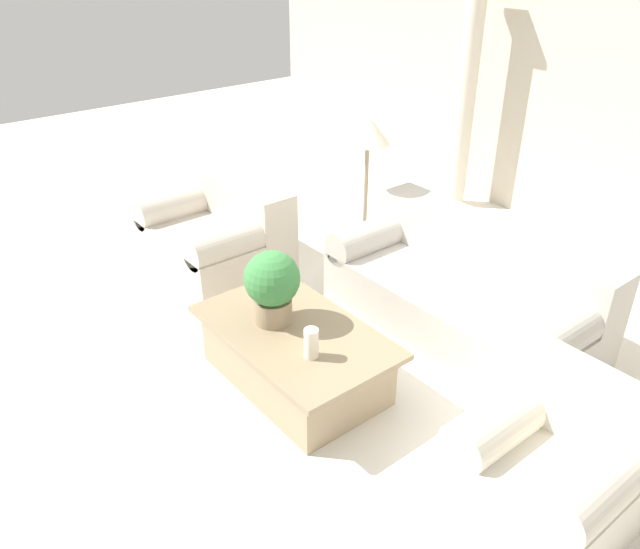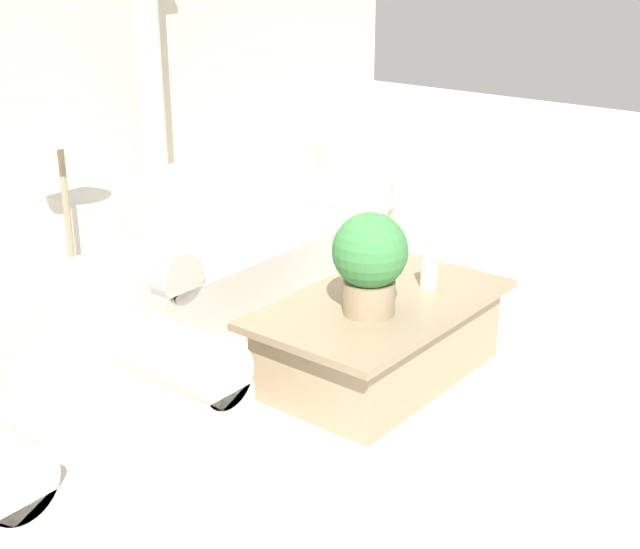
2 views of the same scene
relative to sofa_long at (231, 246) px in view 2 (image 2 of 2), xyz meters
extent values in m
plane|color=silver|center=(-0.27, -0.85, -0.34)|extent=(16.00, 16.00, 0.00)
cube|color=#B7B2A8|center=(0.00, -0.06, -0.12)|extent=(2.05, 0.95, 0.44)
cube|color=#B7B2A8|center=(0.00, 0.25, 0.29)|extent=(2.05, 0.33, 0.38)
cylinder|color=#B7B2A8|center=(-0.89, -0.06, 0.18)|extent=(0.28, 0.95, 0.28)
cylinder|color=#B7B2A8|center=(0.89, -0.06, 0.18)|extent=(0.28, 0.95, 0.28)
cube|color=beige|center=(-2.00, -0.99, -0.12)|extent=(1.23, 0.95, 0.44)
cube|color=beige|center=(-2.00, -0.69, 0.29)|extent=(1.23, 0.33, 0.38)
cylinder|color=beige|center=(-1.52, -0.99, 0.18)|extent=(0.28, 0.95, 0.28)
cube|color=#998466|center=(-0.31, -1.36, -0.14)|extent=(1.21, 0.73, 0.39)
cube|color=#897759|center=(-0.31, -1.36, 0.07)|extent=(1.38, 0.83, 0.04)
cylinder|color=#937F60|center=(-0.48, -1.41, 0.17)|extent=(0.25, 0.25, 0.17)
sphere|color=#387A3D|center=(-0.48, -1.41, 0.42)|extent=(0.37, 0.37, 0.37)
cylinder|color=silver|center=(-0.01, -1.45, 0.19)|extent=(0.09, 0.09, 0.20)
cylinder|color=gray|center=(-1.16, 0.03, -0.32)|extent=(0.24, 0.24, 0.03)
cylinder|color=gray|center=(-1.16, 0.03, 0.28)|extent=(0.04, 0.04, 1.18)
cone|color=beige|center=(-1.16, 0.03, 0.98)|extent=(0.36, 0.36, 0.22)
cylinder|color=beige|center=(1.09, 1.92, 0.81)|extent=(0.20, 0.20, 2.30)
cube|color=beige|center=(1.39, -1.01, -0.12)|extent=(0.82, 0.81, 0.44)
cube|color=beige|center=(1.39, -0.75, 0.27)|extent=(0.82, 0.28, 0.35)
cylinder|color=beige|center=(1.12, -1.01, 0.15)|extent=(0.28, 0.81, 0.28)
cylinder|color=beige|center=(1.66, -1.01, 0.15)|extent=(0.28, 0.81, 0.28)
camera|label=1|loc=(2.44, -3.35, 2.42)|focal=35.00mm
camera|label=2|loc=(-3.77, -3.72, 1.85)|focal=50.00mm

